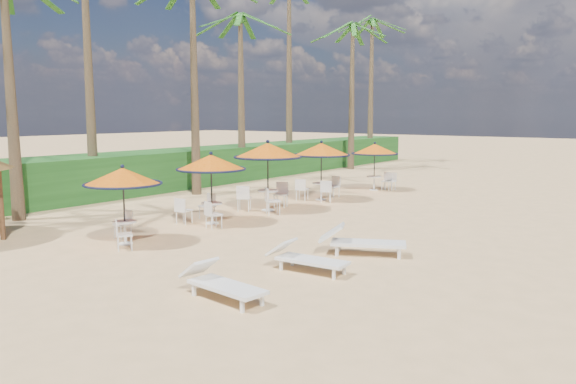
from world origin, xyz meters
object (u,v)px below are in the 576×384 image
Objects in this scene: station_1 at (209,171)px; station_3 at (321,157)px; lounger_far at (359,241)px; lounger_mid at (305,257)px; station_2 at (268,159)px; lounger_near at (220,282)px; station_4 at (376,153)px; station_0 at (123,184)px.

station_3 is (0.09, 6.38, 0.09)m from station_1.
lounger_mid is at bearing -123.58° from lounger_far.
station_1 is 3.07m from station_2.
station_3 is 12.93m from lounger_near.
station_4 reaches higher than lounger_far.
station_2 reaches higher than lounger_far.
station_2 reaches higher than station_4.
lounger_far is (5.74, 2.85, -1.32)m from station_0.
station_1 is at bearing -88.70° from station_2.
station_2 is 1.06× the size of station_3.
lounger_far is at bearing -31.70° from station_2.
lounger_near is (5.05, -15.72, -1.40)m from station_4.
station_0 is 9.88m from station_3.
lounger_near is 2.56m from lounger_mid.
station_2 reaches higher than station_3.
station_3 reaches higher than station_0.
station_4 is at bearing 113.58° from lounger_near.
lounger_near is at bearing -43.78° from station_1.
station_3 reaches higher than lounger_near.
station_1 reaches higher than station_0.
station_0 is 1.12× the size of lounger_mid.
lounger_mid is (5.49, 0.79, -1.36)m from station_0.
lounger_near is at bearing -65.08° from station_3.
station_1 is 6.13m from lounger_far.
station_2 is 7.24m from lounger_far.
lounger_mid is at bearing -45.03° from station_2.
station_3 is 1.25× the size of lounger_mid.
station_0 is at bearing -91.01° from station_4.
station_2 reaches higher than lounger_near.
station_1 is 7.74m from lounger_near.
station_2 is 1.16× the size of lounger_far.
lounger_far reaches higher than lounger_near.
station_0 is at bearing -86.65° from station_1.
station_1 reaches higher than station_4.
station_1 is 1.04× the size of station_4.
station_0 is 6.57m from station_2.
station_0 is 3.51m from station_1.
lounger_mid is (0.20, 2.55, -0.01)m from lounger_near.
station_4 is (0.45, 10.45, 0.01)m from station_1.
station_4 is (0.52, 7.39, -0.19)m from station_2.
station_3 is at bearing 117.04° from lounger_mid.
station_3 is 1.09× the size of station_4.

